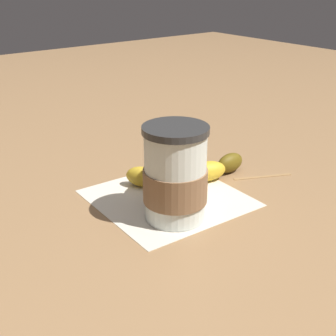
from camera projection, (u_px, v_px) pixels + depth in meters
name	position (u px, v px, depth m)	size (l,w,h in m)	color
ground_plane	(168.00, 198.00, 0.77)	(3.00, 3.00, 0.00)	#936D47
paper_napkin	(168.00, 198.00, 0.77)	(0.23, 0.23, 0.00)	beige
coffee_cup	(175.00, 176.00, 0.68)	(0.10, 0.10, 0.14)	silver
muffin	(176.00, 170.00, 0.75)	(0.09, 0.09, 0.09)	white
banana	(190.00, 172.00, 0.82)	(0.11, 0.22, 0.04)	gold
wooden_stirrer	(263.00, 176.00, 0.85)	(0.11, 0.01, 0.00)	#9E7547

